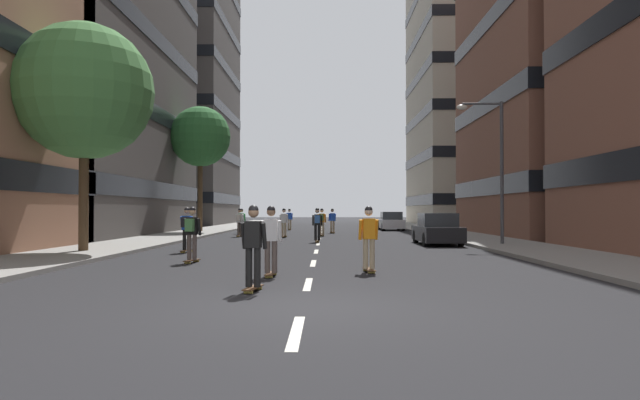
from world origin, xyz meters
The scene contains 24 objects.
ground_plane centered at (0.00, 30.37, 0.00)m, with size 182.20×182.20×0.00m, color black.
sidewalk_left centered at (-8.80, 34.16, 0.07)m, with size 3.69×83.51×0.14m, color gray.
sidewalk_right centered at (8.80, 34.16, 0.07)m, with size 3.69×83.51×0.14m, color gray.
lane_markings centered at (0.00, 33.00, 0.00)m, with size 0.16×72.20×0.01m.
building_left_mid centered at (-18.76, 26.92, 14.96)m, with size 16.34×22.49×29.74m.
building_left_far centered at (-18.76, 53.77, 16.96)m, with size 16.34×17.19×33.73m.
building_right_far centered at (18.76, 53.77, 18.35)m, with size 16.34×18.39×36.53m.
parked_car_near centered at (5.76, 17.61, 0.70)m, with size 1.82×4.40×1.52m.
parked_car_mid centered at (5.76, 37.07, 0.70)m, with size 1.82×4.40×1.52m.
street_tree_near centered at (-8.80, 31.34, 7.01)m, with size 4.39×4.39×9.09m.
street_tree_mid centered at (-8.80, 11.58, 6.18)m, with size 5.17×5.17×8.64m.
streetlamp_right centered at (8.07, 16.15, 4.14)m, with size 2.13×0.30×6.50m.
skater_0 centered at (-2.18, 24.63, 0.98)m, with size 0.57×0.92×1.78m.
skater_1 centered at (-3.85, 8.08, 1.02)m, with size 0.57×0.92×1.78m.
skater_2 centered at (-0.98, 4.44, 0.98)m, with size 0.54×0.91×1.78m.
skater_3 centered at (0.11, 26.35, 1.02)m, with size 0.56×0.92×1.78m.
skater_4 centered at (1.55, 5.45, 0.98)m, with size 0.56×0.92×1.78m.
skater_5 centered at (0.84, 30.93, 0.98)m, with size 0.57×0.92×1.78m.
skater_6 centered at (-5.10, 12.44, 1.02)m, with size 0.56×0.92×1.78m.
skater_7 centered at (-5.54, 29.81, 1.02)m, with size 0.53×0.90×1.78m.
skater_8 centered at (-1.09, 1.84, 0.98)m, with size 0.56×0.92×1.78m.
skater_9 centered at (-2.67, 37.28, 0.98)m, with size 0.56×0.92×1.78m.
skater_10 centered at (-5.01, 25.49, 1.02)m, with size 0.57×0.92×1.78m.
skater_11 centered at (-0.06, 19.49, 1.02)m, with size 0.53×0.90×1.78m.
Camera 1 is at (0.42, -9.77, 1.67)m, focal length 31.80 mm.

